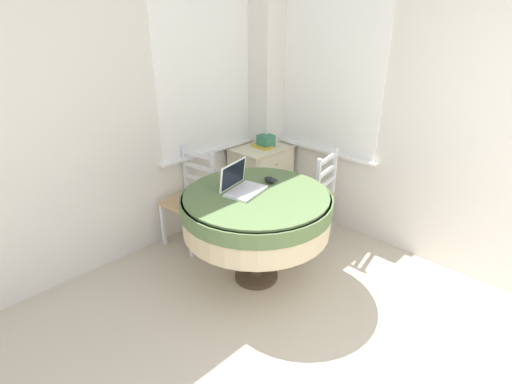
# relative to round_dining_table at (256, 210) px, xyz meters

# --- Properties ---
(corner_room_shell) EXTENTS (4.25, 4.99, 2.55)m
(corner_room_shell) POSITION_rel_round_dining_table_xyz_m (0.42, -0.07, 0.64)
(corner_room_shell) COLOR silver
(corner_room_shell) RESTS_ON ground_plane
(round_dining_table) EXTENTS (1.18, 1.18, 0.78)m
(round_dining_table) POSITION_rel_round_dining_table_xyz_m (0.00, 0.00, 0.00)
(round_dining_table) COLOR #4C3D2D
(round_dining_table) RESTS_ON ground_plane
(laptop) EXTENTS (0.37, 0.31, 0.23)m
(laptop) POSITION_rel_round_dining_table_xyz_m (-0.05, 0.12, 0.19)
(laptop) COLOR white
(laptop) RESTS_ON round_dining_table
(computer_mouse) EXTENTS (0.07, 0.10, 0.05)m
(computer_mouse) POSITION_rel_round_dining_table_xyz_m (0.23, 0.07, 0.17)
(computer_mouse) COLOR black
(computer_mouse) RESTS_ON round_dining_table
(cell_phone) EXTENTS (0.07, 0.11, 0.01)m
(cell_phone) POSITION_rel_round_dining_table_xyz_m (0.28, 0.11, 0.15)
(cell_phone) COLOR #2D2D33
(cell_phone) RESTS_ON round_dining_table
(dining_chair_near_back_window) EXTENTS (0.44, 0.46, 0.90)m
(dining_chair_near_back_window) POSITION_rel_round_dining_table_xyz_m (0.00, 0.85, -0.20)
(dining_chair_near_back_window) COLOR tan
(dining_chair_near_back_window) RESTS_ON ground_plane
(dining_chair_near_right_window) EXTENTS (0.48, 0.46, 0.90)m
(dining_chair_near_right_window) POSITION_rel_round_dining_table_xyz_m (0.85, 0.08, -0.20)
(dining_chair_near_right_window) COLOR tan
(dining_chair_near_right_window) RESTS_ON ground_plane
(corner_cabinet) EXTENTS (0.61, 0.46, 0.75)m
(corner_cabinet) POSITION_rel_round_dining_table_xyz_m (0.93, 0.83, -0.26)
(corner_cabinet) COLOR beige
(corner_cabinet) RESTS_ON ground_plane
(storage_box) EXTENTS (0.14, 0.14, 0.13)m
(storage_box) POSITION_rel_round_dining_table_xyz_m (0.95, 0.79, 0.18)
(storage_box) COLOR #387A5B
(storage_box) RESTS_ON corner_cabinet
(book_on_cabinet) EXTENTS (0.13, 0.21, 0.02)m
(book_on_cabinet) POSITION_rel_round_dining_table_xyz_m (0.92, 0.80, 0.12)
(book_on_cabinet) COLOR gold
(book_on_cabinet) RESTS_ON corner_cabinet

